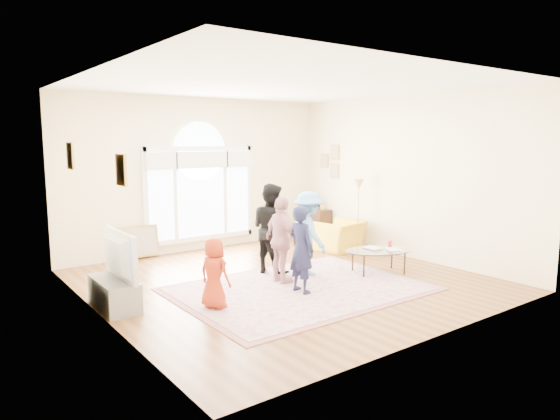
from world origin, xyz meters
TOP-DOWN VIEW (x-y plane):
  - ground at (0.00, 0.00)m, footprint 6.00×6.00m
  - room_shell at (0.01, 2.83)m, footprint 6.00×6.00m
  - area_rug at (-0.10, -0.55)m, footprint 3.60×2.60m
  - rug_border at (-0.10, -0.55)m, footprint 3.80×2.80m
  - tv_console at (-2.75, 0.30)m, footprint 0.45×1.00m
  - television at (-2.74, 0.30)m, footprint 0.18×1.16m
  - coffee_table at (1.61, -0.61)m, footprint 1.42×1.15m
  - armchair at (2.33, 1.16)m, footprint 1.10×1.01m
  - side_cabinet at (2.78, 2.35)m, footprint 0.40×0.50m
  - floor_lamp at (2.69, 0.98)m, footprint 0.32×0.32m
  - plant_pedestal at (2.70, 2.47)m, footprint 0.20×0.20m
  - potted_plant at (2.70, 2.47)m, footprint 0.36×0.32m
  - leaning_picture at (-1.41, 2.90)m, footprint 0.80×0.14m
  - child_red at (-1.63, -0.56)m, footprint 0.47×0.56m
  - child_navy at (-0.21, -0.70)m, footprint 0.35×0.51m
  - child_black at (0.08, 0.50)m, footprint 0.75×0.87m
  - child_pink at (-0.14, -0.11)m, footprint 0.38×0.84m
  - child_blue at (0.53, 0.02)m, footprint 0.69×1.01m

SIDE VIEW (x-z plane):
  - ground at x=0.00m, z-range 0.00..0.00m
  - leaning_picture at x=-1.41m, z-range -0.31..0.31m
  - rug_border at x=-0.10m, z-range 0.00..0.01m
  - area_rug at x=-0.10m, z-range 0.00..0.02m
  - tv_console at x=-2.75m, z-range 0.00..0.42m
  - armchair at x=2.33m, z-range 0.00..0.62m
  - side_cabinet at x=2.78m, z-range 0.00..0.70m
  - plant_pedestal at x=2.70m, z-range 0.00..0.70m
  - coffee_table at x=1.61m, z-range 0.13..0.67m
  - child_red at x=-1.63m, z-range 0.02..1.01m
  - child_navy at x=-0.21m, z-range 0.02..1.36m
  - child_pink at x=-0.14m, z-range 0.02..1.43m
  - child_blue at x=0.53m, z-range 0.02..1.47m
  - television at x=-2.74m, z-range 0.42..1.09m
  - child_black at x=0.08m, z-range 0.02..1.59m
  - potted_plant at x=2.70m, z-range 0.70..1.08m
  - floor_lamp at x=2.69m, z-range 0.53..2.04m
  - room_shell at x=0.01m, z-range -1.43..4.57m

